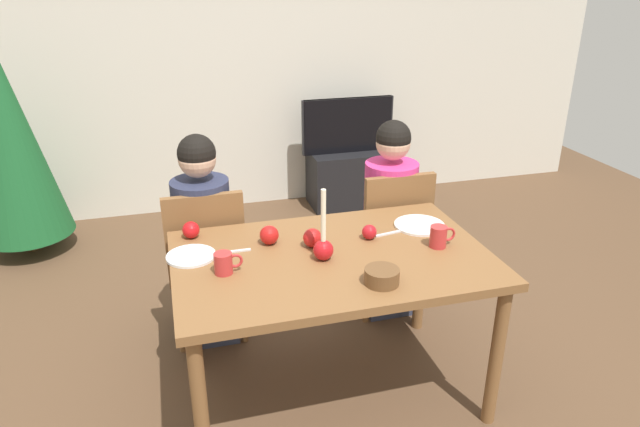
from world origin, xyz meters
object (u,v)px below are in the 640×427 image
(dining_table, at_px, (332,272))
(apple_far_edge, at_px, (312,238))
(chair_right, at_px, (391,234))
(person_right_child, at_px, (389,222))
(mug_left, at_px, (224,263))
(mug_right, at_px, (439,236))
(plate_right, at_px, (419,225))
(bowl_walnuts, at_px, (382,276))
(chair_left, at_px, (206,256))
(candle_centerpiece, at_px, (323,245))
(apple_by_right_mug, at_px, (269,235))
(apple_by_left_plate, at_px, (369,232))
(christmas_tree, at_px, (9,138))
(tv, at_px, (348,125))
(person_left_child, at_px, (205,244))
(plate_left, at_px, (191,256))
(tv_stand, at_px, (347,178))
(apple_near_candle, at_px, (191,230))

(dining_table, height_order, apple_far_edge, apple_far_edge)
(chair_right, distance_m, person_right_child, 0.07)
(mug_left, height_order, mug_right, mug_right)
(plate_right, xyz_separation_m, bowl_walnuts, (-0.38, -0.47, 0.03))
(chair_left, bearing_deg, candle_centerpiece, -53.36)
(apple_by_right_mug, bearing_deg, bowl_walnuts, -52.33)
(apple_by_left_plate, bearing_deg, chair_left, 146.20)
(christmas_tree, relative_size, mug_right, 13.31)
(chair_left, relative_size, christmas_tree, 0.55)
(tv, relative_size, bowl_walnuts, 5.55)
(chair_left, bearing_deg, mug_left, -86.49)
(chair_left, relative_size, bowl_walnuts, 6.32)
(mug_left, bearing_deg, person_left_child, 93.34)
(bowl_walnuts, relative_size, apple_by_right_mug, 1.60)
(chair_left, height_order, apple_far_edge, chair_left)
(mug_right, bearing_deg, plate_left, 169.86)
(chair_right, relative_size, mug_right, 7.27)
(chair_left, xyz_separation_m, bowl_walnuts, (0.64, -0.89, 0.27))
(dining_table, distance_m, chair_left, 0.81)
(tv_stand, relative_size, christmas_tree, 0.39)
(apple_by_left_plate, height_order, apple_far_edge, apple_far_edge)
(person_right_child, relative_size, apple_by_left_plate, 16.66)
(plate_left, bearing_deg, plate_right, 1.61)
(apple_by_left_plate, bearing_deg, apple_by_right_mug, 170.83)
(chair_left, xyz_separation_m, tv_stand, (1.34, 1.69, -0.27))
(chair_right, height_order, apple_by_left_plate, chair_right)
(person_left_child, height_order, tv_stand, person_left_child)
(plate_right, distance_m, bowl_walnuts, 0.61)
(chair_left, height_order, christmas_tree, christmas_tree)
(chair_left, distance_m, tv, 2.17)
(person_left_child, height_order, mug_left, person_left_child)
(chair_right, bearing_deg, plate_left, -158.24)
(candle_centerpiece, distance_m, bowl_walnuts, 0.32)
(tv_stand, height_order, apple_by_right_mug, apple_by_right_mug)
(christmas_tree, bearing_deg, tv_stand, 5.33)
(person_left_child, bearing_deg, dining_table, -51.05)
(plate_right, bearing_deg, chair_right, 85.54)
(apple_far_edge, bearing_deg, bowl_walnuts, -65.05)
(candle_centerpiece, bearing_deg, apple_by_right_mug, 132.70)
(chair_left, bearing_deg, bowl_walnuts, -54.40)
(candle_centerpiece, distance_m, mug_left, 0.43)
(mug_left, bearing_deg, plate_right, 12.25)
(christmas_tree, relative_size, apple_by_right_mug, 18.53)
(apple_near_candle, distance_m, apple_by_right_mug, 0.38)
(person_left_child, bearing_deg, plate_right, -24.11)
(christmas_tree, relative_size, mug_left, 13.60)
(plate_left, xyz_separation_m, bowl_walnuts, (0.73, -0.44, 0.03))
(chair_right, distance_m, mug_left, 1.23)
(person_left_child, height_order, mug_right, person_left_child)
(christmas_tree, xyz_separation_m, plate_right, (2.20, -1.88, -0.10))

